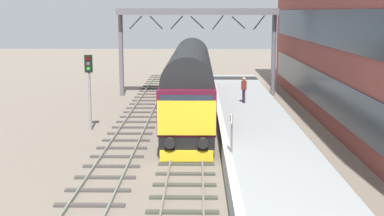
{
  "coord_description": "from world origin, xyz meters",
  "views": [
    {
      "loc": [
        0.56,
        -26.31,
        6.75
      ],
      "look_at": [
        0.2,
        0.4,
        1.86
      ],
      "focal_mm": 49.65,
      "sensor_mm": 36.0,
      "label": 1
    }
  ],
  "objects_px": {
    "diesel_locomotive": "(190,80)",
    "signal_post_mid": "(89,82)",
    "waiting_passenger": "(244,87)",
    "platform_number_sign": "(231,127)"
  },
  "relations": [
    {
      "from": "platform_number_sign",
      "to": "waiting_passenger",
      "type": "bearing_deg",
      "value": 82.87
    },
    {
      "from": "diesel_locomotive",
      "to": "platform_number_sign",
      "type": "bearing_deg",
      "value": -81.03
    },
    {
      "from": "diesel_locomotive",
      "to": "waiting_passenger",
      "type": "distance_m",
      "value": 3.45
    },
    {
      "from": "diesel_locomotive",
      "to": "waiting_passenger",
      "type": "xyz_separation_m",
      "value": [
        3.4,
        0.2,
        -0.5
      ]
    },
    {
      "from": "signal_post_mid",
      "to": "platform_number_sign",
      "type": "xyz_separation_m",
      "value": [
        7.54,
        -8.47,
        -0.7
      ]
    },
    {
      "from": "diesel_locomotive",
      "to": "signal_post_mid",
      "type": "height_order",
      "value": "diesel_locomotive"
    },
    {
      "from": "diesel_locomotive",
      "to": "signal_post_mid",
      "type": "bearing_deg",
      "value": -148.47
    },
    {
      "from": "signal_post_mid",
      "to": "waiting_passenger",
      "type": "distance_m",
      "value": 9.81
    },
    {
      "from": "signal_post_mid",
      "to": "platform_number_sign",
      "type": "relative_size",
      "value": 2.68
    },
    {
      "from": "diesel_locomotive",
      "to": "signal_post_mid",
      "type": "xyz_separation_m",
      "value": [
        -5.65,
        -3.47,
        0.3
      ]
    }
  ]
}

